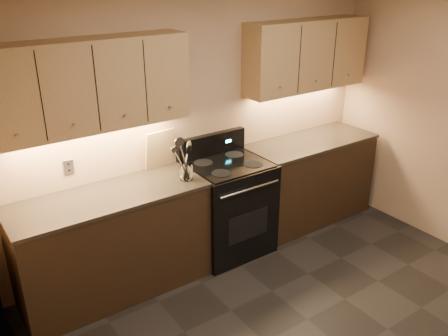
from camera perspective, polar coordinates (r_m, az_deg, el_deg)
The scene contains 15 objects.
wall_back at distance 4.53m, azimuth -2.71°, elevation 5.95°, with size 4.00×0.04×2.60m, color tan.
wall_left at distance 2.16m, azimuth -20.08°, elevation -17.07°, with size 0.04×4.00×2.60m, color tan.
counter_left at distance 4.18m, azimuth -13.19°, elevation -8.85°, with size 1.62×0.62×0.93m.
counter_right at distance 5.31m, azimuth 10.07°, elevation -1.37°, with size 1.46×0.62×0.93m.
stove at distance 4.64m, azimuth 0.44°, elevation -4.57°, with size 0.76×0.68×1.14m.
upper_cab_left at distance 3.81m, azimuth -15.92°, elevation 9.53°, with size 1.60×0.30×0.70m, color tan.
upper_cab_right at distance 5.01m, azimuth 9.93°, elevation 13.23°, with size 1.44×0.30×0.70m, color tan.
outlet_plate at distance 4.09m, azimuth -18.19°, elevation 0.10°, with size 0.09×0.01×0.12m, color #B2B5BA.
utensil_crock at distance 4.11m, azimuth -4.55°, elevation -0.54°, with size 0.15×0.15×0.14m.
cutting_board at distance 4.33m, azimuth -7.74°, elevation 2.28°, with size 0.29×0.02×0.36m, color tan.
wooden_spoon at distance 4.05m, azimuth -5.02°, elevation 0.82°, with size 0.06×0.06×0.32m, color tan, non-canonical shape.
black_spoon at distance 4.07m, azimuth -4.75°, elevation 0.93°, with size 0.06×0.06×0.32m, color black, non-canonical shape.
black_turner at distance 4.05m, azimuth -4.38°, elevation 0.89°, with size 0.08×0.08×0.33m, color black, non-canonical shape.
steel_spatula at distance 4.07m, azimuth -4.40°, elevation 1.34°, with size 0.08×0.08×0.37m, color silver, non-canonical shape.
steel_skimmer at distance 4.04m, azimuth -4.18°, elevation 1.37°, with size 0.09×0.09×0.39m, color silver, non-canonical shape.
Camera 1 is at (-2.29, -1.66, 2.65)m, focal length 38.00 mm.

